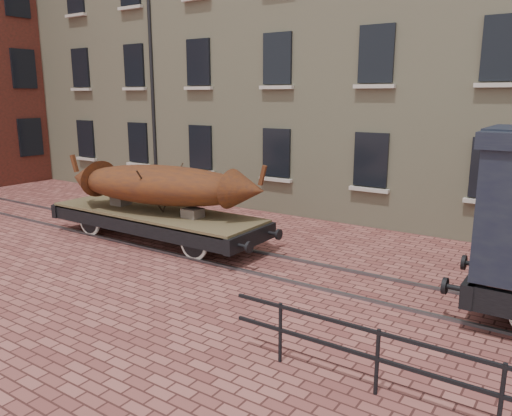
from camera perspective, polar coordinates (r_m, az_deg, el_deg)
The scene contains 5 objects.
ground at distance 12.81m, azimuth 0.11°, elevation -6.30°, with size 90.00×90.00×0.00m, color brown.
warehouse_cream at distance 20.58m, azimuth 24.68°, elevation 19.53°, with size 40.00×10.19×14.00m.
rail_track at distance 12.80m, azimuth 0.11°, elevation -6.17°, with size 30.00×1.52×0.06m.
flatcar_wagon at distance 14.82m, azimuth -11.43°, elevation -1.00°, with size 7.68×2.08×1.16m.
iron_boat at distance 14.41m, azimuth -10.75°, elevation 2.63°, with size 6.34×2.84×1.53m.
Camera 1 is at (6.75, -10.05, 4.18)m, focal length 35.00 mm.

